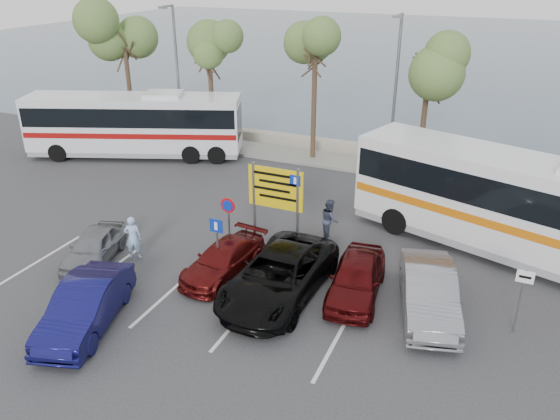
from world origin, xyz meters
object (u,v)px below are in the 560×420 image
at_px(pedestrian_near, 133,238).
at_px(pedestrian_far, 330,219).
at_px(car_silver_a, 94,247).
at_px(coach_bus_left, 135,127).
at_px(street_lamp_right, 395,88).
at_px(car_maroon, 224,260).
at_px(car_red, 356,278).
at_px(car_silver_b, 429,292).
at_px(street_lamp_left, 176,69).
at_px(suv_black, 279,276).
at_px(direction_sign, 276,195).
at_px(car_blue, 86,306).
at_px(coach_bus_right, 526,213).

distance_m(pedestrian_near, pedestrian_far, 7.77).
height_order(car_silver_a, pedestrian_far, pedestrian_far).
bearing_deg(car_silver_a, coach_bus_left, 103.51).
relative_size(street_lamp_right, car_maroon, 2.00).
bearing_deg(car_red, car_silver_b, -6.34).
xyz_separation_m(street_lamp_right, pedestrian_near, (-6.77, -12.93, -3.72)).
distance_m(street_lamp_left, pedestrian_far, 15.56).
xyz_separation_m(suv_black, pedestrian_far, (0.20, 4.65, 0.09)).
bearing_deg(car_red, coach_bus_left, 144.03).
relative_size(coach_bus_left, car_silver_b, 2.62).
relative_size(direction_sign, car_red, 0.88).
bearing_deg(car_blue, pedestrian_near, 90.90).
bearing_deg(suv_black, coach_bus_right, 40.95).
bearing_deg(car_silver_a, car_blue, -68.46).
xyz_separation_m(car_silver_b, pedestrian_far, (-4.60, 3.61, 0.11)).
height_order(car_silver_a, car_red, car_red).
distance_m(direction_sign, suv_black, 3.47).
bearing_deg(street_lamp_left, direction_sign, -43.17).
xyz_separation_m(street_lamp_right, car_maroon, (-3.05, -12.60, -4.02)).
bearing_deg(car_silver_a, coach_bus_right, 8.35).
relative_size(coach_bus_right, pedestrian_near, 7.72).
xyz_separation_m(direction_sign, car_red, (3.74, -1.70, -1.73)).
relative_size(street_lamp_left, car_red, 1.95).
height_order(car_silver_a, car_silver_b, car_silver_b).
distance_m(coach_bus_right, car_red, 7.17).
bearing_deg(coach_bus_left, car_silver_b, -26.28).
distance_m(car_silver_a, car_blue, 4.17).
distance_m(street_lamp_right, direction_sign, 10.73).
height_order(street_lamp_right, direction_sign, street_lamp_right).
distance_m(street_lamp_left, car_red, 19.42).
distance_m(car_silver_b, pedestrian_near, 10.95).
bearing_deg(street_lamp_left, coach_bus_left, -109.66).
bearing_deg(direction_sign, suv_black, -63.90).
bearing_deg(street_lamp_right, suv_black, -92.86).
height_order(coach_bus_left, car_maroon, coach_bus_left).
xyz_separation_m(car_red, pedestrian_near, (-8.52, -0.91, 0.18)).
relative_size(car_red, car_silver_b, 0.88).
bearing_deg(street_lamp_right, pedestrian_far, -93.07).
bearing_deg(car_blue, coach_bus_right, 22.44).
xyz_separation_m(direction_sign, coach_bus_right, (8.73, 3.30, -0.51)).
bearing_deg(pedestrian_near, car_maroon, 156.68).
relative_size(coach_bus_left, coach_bus_right, 0.90).
height_order(street_lamp_right, car_maroon, street_lamp_right).
relative_size(car_blue, car_silver_b, 0.97).
height_order(coach_bus_left, car_blue, coach_bus_left).
xyz_separation_m(direction_sign, pedestrian_far, (1.54, 1.91, -1.56)).
distance_m(street_lamp_right, car_blue, 18.28).
bearing_deg(coach_bus_left, car_red, -29.63).
xyz_separation_m(street_lamp_left, car_red, (14.75, -12.02, -3.90)).
bearing_deg(street_lamp_right, car_silver_a, -120.25).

